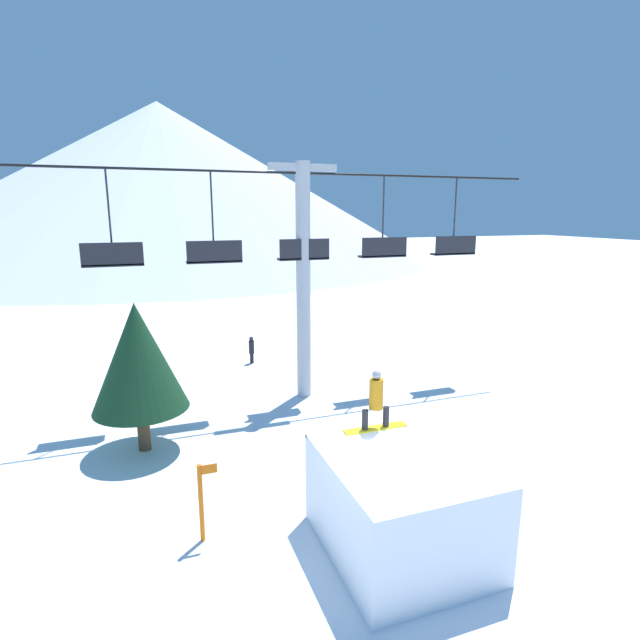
% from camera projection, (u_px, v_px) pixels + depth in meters
% --- Properties ---
extents(ground_plane, '(220.00, 220.00, 0.00)m').
position_uv_depth(ground_plane, '(377.00, 559.00, 9.83)').
color(ground_plane, white).
extents(mountain_ridge, '(75.80, 75.80, 21.60)m').
position_uv_depth(mountain_ridge, '(161.00, 182.00, 70.83)').
color(mountain_ridge, silver).
rests_on(mountain_ridge, ground_plane).
extents(snow_ramp, '(2.87, 3.36, 2.00)m').
position_uv_depth(snow_ramp, '(401.00, 504.00, 9.92)').
color(snow_ramp, white).
rests_on(snow_ramp, ground_plane).
extents(snowboarder, '(1.47, 0.30, 1.36)m').
position_uv_depth(snowboarder, '(376.00, 400.00, 10.87)').
color(snowboarder, yellow).
rests_on(snowboarder, snow_ramp).
extents(chairlift, '(18.24, 0.51, 8.38)m').
position_uv_depth(chairlift, '(303.00, 267.00, 17.59)').
color(chairlift, '#B2B2B7').
rests_on(chairlift, ground_plane).
extents(pine_tree_near, '(2.64, 2.64, 4.30)m').
position_uv_depth(pine_tree_near, '(138.00, 357.00, 13.78)').
color(pine_tree_near, '#4C3823').
rests_on(pine_tree_near, ground_plane).
extents(trail_marker, '(0.41, 0.10, 1.71)m').
position_uv_depth(trail_marker, '(202.00, 501.00, 10.20)').
color(trail_marker, orange).
rests_on(trail_marker, ground_plane).
extents(distant_skier, '(0.24, 0.24, 1.23)m').
position_uv_depth(distant_skier, '(252.00, 349.00, 22.42)').
color(distant_skier, black).
rests_on(distant_skier, ground_plane).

